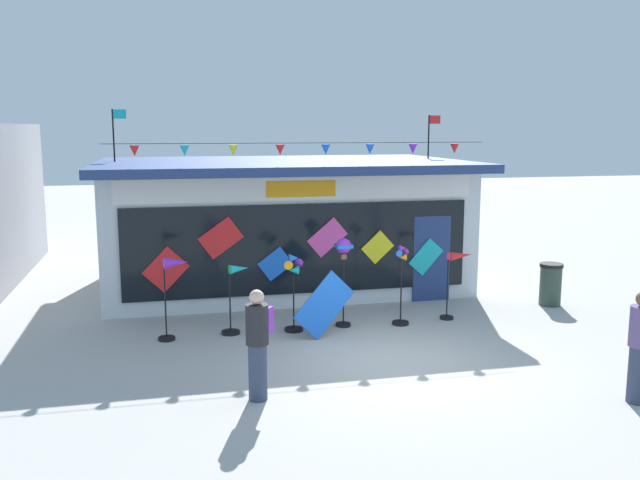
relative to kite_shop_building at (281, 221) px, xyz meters
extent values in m
plane|color=#ADAAA5|center=(0.85, -6.50, -1.62)|extent=(80.00, 80.00, 0.00)
cube|color=silver|center=(0.00, 0.05, -0.12)|extent=(8.61, 5.36, 3.00)
cube|color=navy|center=(0.00, -0.30, 1.48)|extent=(9.01, 6.07, 0.20)
cube|color=white|center=(0.00, -2.67, 1.08)|extent=(7.92, 0.08, 0.51)
cube|color=orange|center=(0.00, -2.70, 1.08)|extent=(1.55, 0.04, 0.36)
cube|color=black|center=(0.00, -2.66, -0.26)|extent=(7.75, 0.06, 2.01)
cube|color=navy|center=(3.10, -2.66, -0.62)|extent=(0.90, 0.07, 2.00)
cube|color=red|center=(-2.94, -2.72, -0.58)|extent=(1.01, 0.03, 1.01)
cube|color=red|center=(-1.77, -2.72, 0.06)|extent=(0.99, 0.03, 0.93)
cube|color=blue|center=(-0.59, -2.72, -0.56)|extent=(0.80, 0.03, 0.77)
cube|color=#EA4CA3|center=(0.59, -2.72, -0.02)|extent=(0.94, 0.03, 0.90)
cube|color=yellow|center=(1.76, -2.72, -0.29)|extent=(0.78, 0.03, 0.78)
cube|color=#19B7BC|center=(2.94, -2.72, -0.56)|extent=(0.85, 0.03, 0.88)
cylinder|color=black|center=(0.00, -2.94, 2.07)|extent=(8.27, 0.01, 0.01)
cone|color=red|center=(-3.47, -2.94, 1.93)|extent=(0.20, 0.20, 0.22)
cone|color=#19B7BC|center=(-2.48, -2.94, 1.93)|extent=(0.20, 0.20, 0.22)
cone|color=yellow|center=(-1.49, -2.94, 1.93)|extent=(0.20, 0.20, 0.22)
cone|color=red|center=(-0.50, -2.94, 1.93)|extent=(0.20, 0.20, 0.22)
cone|color=blue|center=(0.49, -2.94, 1.93)|extent=(0.20, 0.20, 0.22)
cone|color=blue|center=(1.48, -2.94, 1.93)|extent=(0.20, 0.20, 0.22)
cone|color=purple|center=(2.47, -2.94, 1.93)|extent=(0.20, 0.20, 0.22)
cone|color=red|center=(3.46, -2.94, 1.93)|extent=(0.20, 0.20, 0.22)
cylinder|color=black|center=(-4.06, 0.05, 2.21)|extent=(0.04, 0.04, 1.26)
cube|color=#19B7BC|center=(-3.90, 0.05, 2.72)|extent=(0.32, 0.02, 0.22)
cylinder|color=black|center=(4.05, 0.05, 2.16)|extent=(0.04, 0.04, 1.15)
cube|color=red|center=(4.21, 0.05, 2.61)|extent=(0.32, 0.02, 0.22)
cylinder|color=black|center=(-2.97, -4.36, -1.59)|extent=(0.32, 0.32, 0.06)
cylinder|color=black|center=(-2.97, -4.36, -0.87)|extent=(0.03, 0.03, 1.50)
cone|color=purple|center=(-2.74, -4.36, -0.12)|extent=(0.49, 0.29, 0.23)
cylinder|color=#EA4CA3|center=(-2.97, -4.36, -0.12)|extent=(0.03, 0.16, 0.16)
cylinder|color=black|center=(-1.74, -4.24, -1.59)|extent=(0.36, 0.36, 0.06)
cylinder|color=black|center=(-1.74, -4.24, -0.97)|extent=(0.03, 0.03, 1.30)
cone|color=#19B7BC|center=(-1.55, -4.24, -0.32)|extent=(0.41, 0.27, 0.18)
cylinder|color=green|center=(-1.74, -4.24, -0.32)|extent=(0.03, 0.16, 0.16)
cylinder|color=black|center=(-0.49, -4.33, -1.59)|extent=(0.37, 0.37, 0.06)
cylinder|color=black|center=(-0.49, -4.33, -0.94)|extent=(0.03, 0.03, 1.37)
cylinder|color=black|center=(-0.49, -4.37, -0.25)|extent=(0.06, 0.04, 0.06)
cone|color=purple|center=(-0.37, -4.37, -0.25)|extent=(0.18, 0.19, 0.18)
cone|color=blue|center=(-0.49, -4.37, -0.13)|extent=(0.19, 0.18, 0.18)
cone|color=orange|center=(-0.61, -4.37, -0.25)|extent=(0.18, 0.19, 0.18)
cone|color=#19B7BC|center=(-0.49, -4.37, -0.37)|extent=(0.19, 0.18, 0.18)
cylinder|color=black|center=(0.56, -4.23, -1.59)|extent=(0.31, 0.31, 0.06)
cylinder|color=black|center=(0.56, -4.23, -0.86)|extent=(0.03, 0.03, 1.51)
sphere|color=purple|center=(0.56, -4.23, 0.05)|extent=(0.31, 0.31, 0.31)
cube|color=blue|center=(0.56, -4.23, 0.05)|extent=(0.32, 0.32, 0.07)
cube|color=brown|center=(0.56, -4.23, -0.17)|extent=(0.10, 0.10, 0.10)
cylinder|color=black|center=(1.74, -4.38, -1.59)|extent=(0.35, 0.35, 0.06)
cylinder|color=black|center=(1.74, -4.38, -0.86)|extent=(0.03, 0.03, 1.51)
cylinder|color=black|center=(1.74, -4.42, -0.11)|extent=(0.06, 0.04, 0.06)
cone|color=purple|center=(1.83, -4.42, -0.11)|extent=(0.14, 0.14, 0.14)
cone|color=purple|center=(1.74, -4.42, -0.01)|extent=(0.14, 0.14, 0.14)
cone|color=blue|center=(1.65, -4.42, -0.11)|extent=(0.14, 0.14, 0.14)
cone|color=orange|center=(1.74, -4.42, -0.20)|extent=(0.14, 0.14, 0.14)
cylinder|color=black|center=(2.83, -4.22, -1.59)|extent=(0.29, 0.29, 0.06)
cylinder|color=black|center=(2.83, -4.22, -0.94)|extent=(0.03, 0.03, 1.36)
cone|color=red|center=(3.11, -4.22, -0.26)|extent=(0.57, 0.28, 0.19)
cylinder|color=#EA4CA3|center=(2.83, -4.22, -0.26)|extent=(0.03, 0.16, 0.16)
cylinder|color=#333D56|center=(3.76, -8.97, -1.19)|extent=(0.28, 0.28, 0.86)
cylinder|color=#333D56|center=(-1.66, -7.60, -1.19)|extent=(0.28, 0.28, 0.86)
cylinder|color=#232328|center=(-1.66, -7.60, -0.46)|extent=(0.34, 0.34, 0.60)
sphere|color=beige|center=(-1.66, -7.60, -0.05)|extent=(0.22, 0.22, 0.22)
cube|color=purple|center=(-1.54, -7.45, -0.43)|extent=(0.30, 0.28, 0.38)
cylinder|color=#2D4238|center=(5.60, -3.68, -1.17)|extent=(0.48, 0.48, 0.89)
cylinder|color=black|center=(5.60, -3.68, -0.69)|extent=(0.52, 0.52, 0.08)
cube|color=blue|center=(0.01, -4.85, -0.98)|extent=(1.28, 0.34, 1.28)
camera|label=1|loc=(-2.93, -17.14, 2.38)|focal=37.97mm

